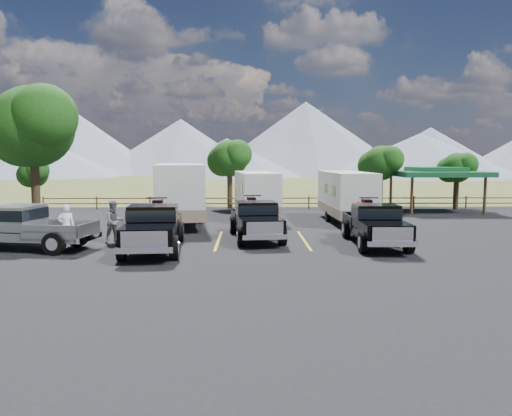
{
  "coord_description": "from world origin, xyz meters",
  "views": [
    {
      "loc": [
        -0.62,
        -19.03,
        3.87
      ],
      "look_at": [
        -0.25,
        3.59,
        1.6
      ],
      "focal_mm": 35.0,
      "sensor_mm": 36.0,
      "label": 1
    }
  ],
  "objects_px": {
    "rig_right": "(374,223)",
    "person_a": "(66,226)",
    "person_b": "(115,222)",
    "trailer_left": "(179,193)",
    "tree_big_nw": "(32,127)",
    "rig_center": "(255,219)",
    "trailer_center": "(256,194)",
    "pavilion": "(435,173)",
    "pickup_silver": "(22,227)",
    "trailer_right": "(346,196)",
    "rig_left": "(154,226)"
  },
  "relations": [
    {
      "from": "trailer_center",
      "to": "person_a",
      "type": "xyz_separation_m",
      "value": [
        -8.31,
        -10.38,
        -0.61
      ]
    },
    {
      "from": "person_a",
      "to": "rig_left",
      "type": "bearing_deg",
      "value": 152.98
    },
    {
      "from": "rig_right",
      "to": "trailer_right",
      "type": "relative_size",
      "value": 0.7
    },
    {
      "from": "rig_center",
      "to": "trailer_right",
      "type": "bearing_deg",
      "value": 40.94
    },
    {
      "from": "tree_big_nw",
      "to": "trailer_left",
      "type": "bearing_deg",
      "value": 5.0
    },
    {
      "from": "trailer_center",
      "to": "person_b",
      "type": "height_order",
      "value": "trailer_center"
    },
    {
      "from": "pavilion",
      "to": "rig_right",
      "type": "bearing_deg",
      "value": -119.4
    },
    {
      "from": "trailer_right",
      "to": "pickup_silver",
      "type": "relative_size",
      "value": 1.34
    },
    {
      "from": "trailer_center",
      "to": "person_a",
      "type": "relative_size",
      "value": 4.56
    },
    {
      "from": "person_b",
      "to": "trailer_left",
      "type": "bearing_deg",
      "value": 36.02
    },
    {
      "from": "rig_left",
      "to": "pickup_silver",
      "type": "distance_m",
      "value": 5.56
    },
    {
      "from": "rig_left",
      "to": "person_a",
      "type": "height_order",
      "value": "rig_left"
    },
    {
      "from": "rig_center",
      "to": "trailer_left",
      "type": "bearing_deg",
      "value": 123.0
    },
    {
      "from": "rig_left",
      "to": "trailer_left",
      "type": "relative_size",
      "value": 0.64
    },
    {
      "from": "trailer_right",
      "to": "person_a",
      "type": "xyz_separation_m",
      "value": [
        -13.67,
        -8.31,
        -0.64
      ]
    },
    {
      "from": "trailer_right",
      "to": "pickup_silver",
      "type": "bearing_deg",
      "value": -151.97
    },
    {
      "from": "tree_big_nw",
      "to": "pavilion",
      "type": "bearing_deg",
      "value": 17.34
    },
    {
      "from": "tree_big_nw",
      "to": "rig_right",
      "type": "xyz_separation_m",
      "value": [
        17.53,
        -6.25,
        -4.58
      ]
    },
    {
      "from": "pickup_silver",
      "to": "trailer_right",
      "type": "bearing_deg",
      "value": 128.82
    },
    {
      "from": "tree_big_nw",
      "to": "rig_right",
      "type": "distance_m",
      "value": 19.17
    },
    {
      "from": "rig_left",
      "to": "person_a",
      "type": "xyz_separation_m",
      "value": [
        -3.87,
        0.63,
        -0.09
      ]
    },
    {
      "from": "tree_big_nw",
      "to": "trailer_center",
      "type": "relative_size",
      "value": 0.92
    },
    {
      "from": "person_b",
      "to": "rig_right",
      "type": "bearing_deg",
      "value": -39.02
    },
    {
      "from": "rig_center",
      "to": "person_b",
      "type": "height_order",
      "value": "rig_center"
    },
    {
      "from": "rig_center",
      "to": "person_b",
      "type": "bearing_deg",
      "value": -177.42
    },
    {
      "from": "pavilion",
      "to": "pickup_silver",
      "type": "xyz_separation_m",
      "value": [
        -23.09,
        -15.19,
        -1.78
      ]
    },
    {
      "from": "pickup_silver",
      "to": "tree_big_nw",
      "type": "bearing_deg",
      "value": -152.09
    },
    {
      "from": "rig_right",
      "to": "trailer_left",
      "type": "relative_size",
      "value": 0.6
    },
    {
      "from": "rig_right",
      "to": "person_a",
      "type": "bearing_deg",
      "value": -176.6
    },
    {
      "from": "trailer_right",
      "to": "rig_center",
      "type": "bearing_deg",
      "value": -134.02
    },
    {
      "from": "trailer_right",
      "to": "person_a",
      "type": "height_order",
      "value": "trailer_right"
    },
    {
      "from": "pickup_silver",
      "to": "person_b",
      "type": "xyz_separation_m",
      "value": [
        3.43,
        1.65,
        -0.01
      ]
    },
    {
      "from": "trailer_center",
      "to": "pickup_silver",
      "type": "relative_size",
      "value": 1.32
    },
    {
      "from": "pickup_silver",
      "to": "person_a",
      "type": "xyz_separation_m",
      "value": [
        1.69,
        0.44,
        -0.04
      ]
    },
    {
      "from": "trailer_right",
      "to": "rig_right",
      "type": "bearing_deg",
      "value": -93.71
    },
    {
      "from": "pavilion",
      "to": "person_a",
      "type": "height_order",
      "value": "pavilion"
    },
    {
      "from": "rig_right",
      "to": "trailer_right",
      "type": "bearing_deg",
      "value": 89.13
    },
    {
      "from": "trailer_left",
      "to": "trailer_center",
      "type": "xyz_separation_m",
      "value": [
        4.5,
        2.91,
        -0.28
      ]
    },
    {
      "from": "rig_center",
      "to": "trailer_center",
      "type": "xyz_separation_m",
      "value": [
        0.17,
        8.12,
        0.58
      ]
    },
    {
      "from": "trailer_center",
      "to": "person_b",
      "type": "xyz_separation_m",
      "value": [
        -6.57,
        -9.17,
        -0.58
      ]
    },
    {
      "from": "pavilion",
      "to": "trailer_center",
      "type": "height_order",
      "value": "pavilion"
    },
    {
      "from": "tree_big_nw",
      "to": "person_a",
      "type": "bearing_deg",
      "value": -58.57
    },
    {
      "from": "trailer_right",
      "to": "person_b",
      "type": "bearing_deg",
      "value": -150.88
    },
    {
      "from": "rig_left",
      "to": "rig_center",
      "type": "height_order",
      "value": "rig_left"
    },
    {
      "from": "trailer_center",
      "to": "rig_right",
      "type": "bearing_deg",
      "value": -69.02
    },
    {
      "from": "trailer_right",
      "to": "person_b",
      "type": "xyz_separation_m",
      "value": [
        -11.93,
        -7.11,
        -0.62
      ]
    },
    {
      "from": "rig_left",
      "to": "trailer_center",
      "type": "relative_size",
      "value": 0.76
    },
    {
      "from": "pickup_silver",
      "to": "person_a",
      "type": "relative_size",
      "value": 3.46
    },
    {
      "from": "pickup_silver",
      "to": "person_a",
      "type": "bearing_deg",
      "value": 113.77
    },
    {
      "from": "tree_big_nw",
      "to": "rig_center",
      "type": "xyz_separation_m",
      "value": [
        12.28,
        -4.52,
        -4.59
      ]
    }
  ]
}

